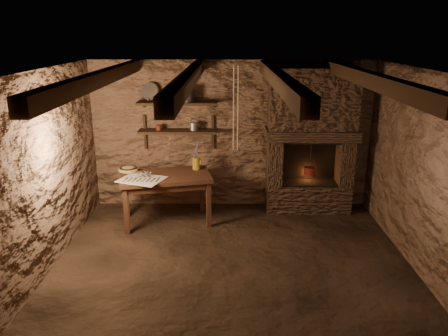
{
  "coord_description": "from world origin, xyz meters",
  "views": [
    {
      "loc": [
        -0.07,
        -4.93,
        2.81
      ],
      "look_at": [
        -0.11,
        0.9,
        0.99
      ],
      "focal_mm": 35.0,
      "sensor_mm": 36.0,
      "label": 1
    }
  ],
  "objects_px": {
    "work_table": "(166,197)",
    "iron_stockpot": "(187,96)",
    "red_pot": "(310,170)",
    "wooden_bowl": "(128,170)",
    "stoneware_jug": "(197,158)"
  },
  "relations": [
    {
      "from": "wooden_bowl",
      "to": "iron_stockpot",
      "type": "bearing_deg",
      "value": 27.03
    },
    {
      "from": "work_table",
      "to": "iron_stockpot",
      "type": "relative_size",
      "value": 6.4
    },
    {
      "from": "iron_stockpot",
      "to": "red_pot",
      "type": "distance_m",
      "value": 2.27
    },
    {
      "from": "work_table",
      "to": "iron_stockpot",
      "type": "distance_m",
      "value": 1.59
    },
    {
      "from": "red_pot",
      "to": "iron_stockpot",
      "type": "bearing_deg",
      "value": 176.47
    },
    {
      "from": "wooden_bowl",
      "to": "red_pot",
      "type": "relative_size",
      "value": 0.57
    },
    {
      "from": "work_table",
      "to": "stoneware_jug",
      "type": "distance_m",
      "value": 0.76
    },
    {
      "from": "stoneware_jug",
      "to": "work_table",
      "type": "bearing_deg",
      "value": -148.68
    },
    {
      "from": "iron_stockpot",
      "to": "red_pot",
      "type": "bearing_deg",
      "value": -3.53
    },
    {
      "from": "work_table",
      "to": "iron_stockpot",
      "type": "bearing_deg",
      "value": 49.96
    },
    {
      "from": "iron_stockpot",
      "to": "red_pot",
      "type": "height_order",
      "value": "iron_stockpot"
    },
    {
      "from": "work_table",
      "to": "wooden_bowl",
      "type": "xyz_separation_m",
      "value": [
        -0.58,
        0.13,
        0.39
      ]
    },
    {
      "from": "stoneware_jug",
      "to": "iron_stockpot",
      "type": "height_order",
      "value": "iron_stockpot"
    },
    {
      "from": "wooden_bowl",
      "to": "red_pot",
      "type": "bearing_deg",
      "value": 6.69
    },
    {
      "from": "wooden_bowl",
      "to": "red_pot",
      "type": "distance_m",
      "value": 2.85
    }
  ]
}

